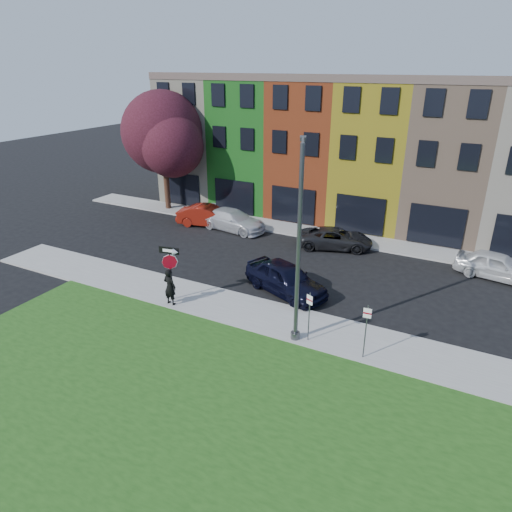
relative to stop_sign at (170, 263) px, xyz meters
The scene contains 15 objects.
ground 6.48m from the stop_sign, 22.45° to the right, with size 120.00×120.00×0.00m, color black.
sidewalk_near 7.96m from the stop_sign, ahead, with size 40.00×3.00×0.12m, color gray.
sidewalk_far 13.11m from the stop_sign, 78.17° to the left, with size 40.00×2.40×0.12m, color gray.
rowhouse_block 19.32m from the stop_sign, 80.50° to the left, with size 30.00×10.12×10.00m.
stop_sign is the anchor object (origin of this frame).
man 1.19m from the stop_sign, 62.70° to the right, with size 0.70×0.48×1.87m, color black.
sedan_near 5.99m from the stop_sign, 36.62° to the left, with size 5.25×3.69×1.66m, color black.
parked_car_red 11.76m from the stop_sign, 113.93° to the left, with size 4.87×2.62×1.53m, color maroon.
parked_car_silver 11.15m from the stop_sign, 104.15° to the left, with size 5.26×2.60×1.47m, color silver.
parked_car_dark 11.96m from the stop_sign, 65.16° to the left, with size 5.18×3.55×1.32m, color black.
parked_car_white 17.92m from the stop_sign, 36.13° to the left, with size 4.63×2.47×1.50m, color silver.
street_lamp 7.18m from the stop_sign, ahead, with size 1.19×2.45×8.36m.
parking_sign_a 7.47m from the stop_sign, ahead, with size 0.30×0.15×2.28m.
parking_sign_b 9.92m from the stop_sign, ahead, with size 0.32×0.09×2.40m.
tree_purple 16.50m from the stop_sign, 127.83° to the left, with size 7.57×6.62×9.25m.
Camera 1 is at (7.52, -13.84, 11.16)m, focal length 32.00 mm.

